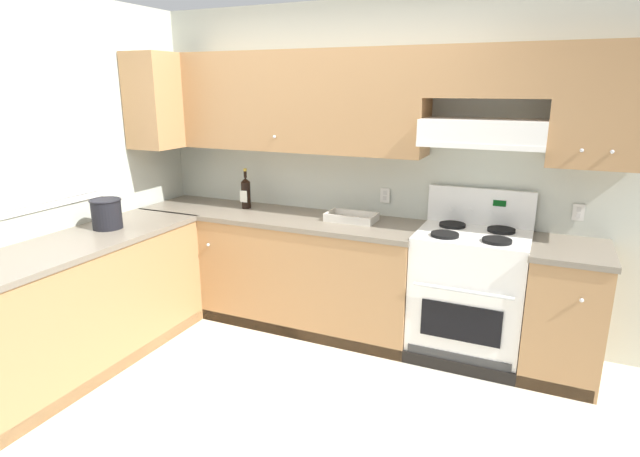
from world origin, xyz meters
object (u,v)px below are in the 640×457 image
(stove, at_px, (468,294))
(bowl, at_px, (351,218))
(wine_bottle, at_px, (246,192))
(bucket, at_px, (107,213))

(stove, xyz_separation_m, bowl, (-0.93, 0.05, 0.45))
(wine_bottle, relative_size, bowl, 0.89)
(stove, relative_size, wine_bottle, 3.53)
(bucket, bearing_deg, wine_bottle, 59.42)
(stove, xyz_separation_m, wine_bottle, (-1.90, 0.08, 0.57))
(stove, height_order, bowl, stove)
(stove, bearing_deg, bucket, -160.19)
(bowl, bearing_deg, wine_bottle, 177.96)
(stove, distance_m, bowl, 1.03)
(bowl, bearing_deg, bucket, -148.76)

